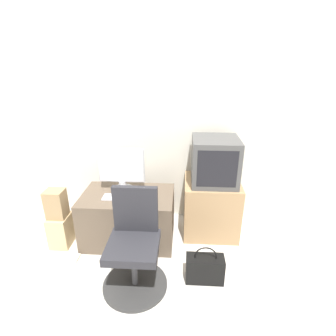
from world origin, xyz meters
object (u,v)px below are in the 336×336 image
Objects in this scene: main_monitor at (121,170)px; mouse at (139,198)px; cardboard_box_lower at (61,230)px; keyboard at (118,197)px; handbag at (205,268)px; office_chair at (134,249)px; book at (68,258)px; crt_tv at (215,161)px.

main_monitor is 8.10× the size of mouse.
mouse is 0.18× the size of cardboard_box_lower.
keyboard is 0.85× the size of handbag.
office_chair is 0.66m from handbag.
keyboard reaches higher than book.
handbag is at bearing 5.59° from office_chair.
cardboard_box_lower is (-0.64, -0.26, -0.61)m from main_monitor.
handbag is at bearing -7.73° from book.
handbag is at bearing -38.00° from main_monitor.
mouse is at bearing -158.71° from crt_tv.
crt_tv is at bearing 81.24° from handbag.
keyboard is at bearing -92.86° from main_monitor.
main_monitor is 0.37m from mouse.
office_chair is at bearing -85.89° from mouse.
main_monitor reaches higher than handbag.
office_chair is (0.04, -0.52, -0.21)m from mouse.
book is (-0.74, 0.25, -0.35)m from office_chair.
keyboard is 0.35× the size of office_chair.
office_chair reaches higher than cardboard_box_lower.
cardboard_box_lower is at bearing 123.42° from book.
office_chair is (-0.74, -0.83, -0.52)m from crt_tv.
crt_tv is (0.78, 0.30, 0.31)m from mouse.
crt_tv is (0.99, 0.08, 0.10)m from main_monitor.
main_monitor is 1.04m from book.
crt_tv reaches higher than handbag.
mouse is 0.57m from office_chair.
office_chair is 1.03m from cardboard_box_lower.
crt_tv reaches higher than book.
mouse is 0.95m from cardboard_box_lower.
cardboard_box_lower is (-0.90, 0.48, -0.19)m from office_chair.
book is at bearing -158.36° from mouse.
handbag reaches higher than book.
mouse is at bearing 94.11° from office_chair.
mouse is 0.13× the size of crt_tv.
handbag is (1.51, -0.42, -0.05)m from cardboard_box_lower.
main_monitor is 1.29m from handbag.
mouse is at bearing 21.64° from book.
keyboard is 0.79m from book.
office_chair is 2.45× the size of handbag.
crt_tv reaches higher than office_chair.
book is (-1.48, -0.58, -0.87)m from crt_tv.
cardboard_box_lower is (-0.86, -0.04, -0.40)m from mouse.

